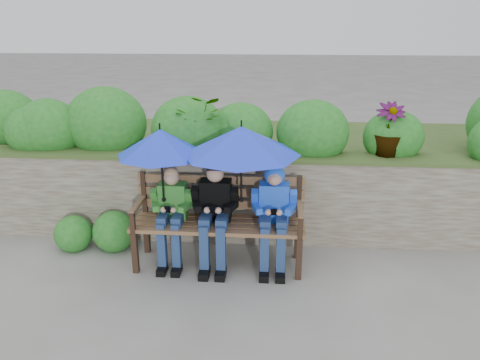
# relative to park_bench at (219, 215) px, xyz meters

# --- Properties ---
(ground) EXTENTS (60.00, 60.00, 0.00)m
(ground) POSITION_rel_park_bench_xyz_m (0.22, -0.14, -0.54)
(ground) COLOR slate
(ground) RESTS_ON ground
(garden_backdrop) EXTENTS (8.00, 2.86, 1.83)m
(garden_backdrop) POSITION_rel_park_bench_xyz_m (0.20, 1.46, 0.10)
(garden_backdrop) COLOR brown
(garden_backdrop) RESTS_ON ground
(park_bench) EXTENTS (1.79, 0.52, 0.94)m
(park_bench) POSITION_rel_park_bench_xyz_m (0.00, 0.00, 0.00)
(park_bench) COLOR black
(park_bench) RESTS_ON ground
(boy_left) EXTENTS (0.43, 0.49, 1.05)m
(boy_left) POSITION_rel_park_bench_xyz_m (-0.49, -0.07, 0.07)
(boy_left) COLOR #39662D
(boy_left) RESTS_ON ground
(boy_middle) EXTENTS (0.48, 0.55, 1.11)m
(boy_middle) POSITION_rel_park_bench_xyz_m (-0.03, -0.08, 0.09)
(boy_middle) COLOR black
(boy_middle) RESTS_ON ground
(boy_right) EXTENTS (0.46, 0.56, 1.10)m
(boy_right) POSITION_rel_park_bench_xyz_m (0.57, -0.07, 0.13)
(boy_right) COLOR blue
(boy_right) RESTS_ON ground
(umbrella_left) EXTENTS (0.89, 0.89, 0.82)m
(umbrella_left) POSITION_rel_park_bench_xyz_m (-0.56, -0.08, 0.80)
(umbrella_left) COLOR #1732EB
(umbrella_left) RESTS_ON ground
(umbrella_right) EXTENTS (1.18, 1.18, 0.85)m
(umbrella_right) POSITION_rel_park_bench_xyz_m (0.24, -0.07, 0.83)
(umbrella_right) COLOR #1732EB
(umbrella_right) RESTS_ON ground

